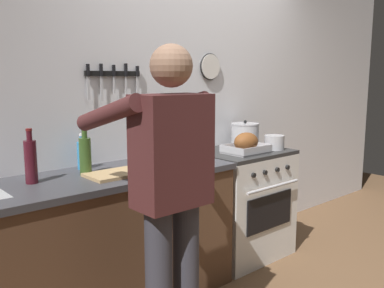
% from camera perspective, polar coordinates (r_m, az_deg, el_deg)
% --- Properties ---
extents(wall_back, '(6.00, 0.13, 2.60)m').
position_cam_1_polar(wall_back, '(3.53, 0.06, 5.89)').
color(wall_back, silver).
rests_on(wall_back, ground).
extents(counter_block, '(2.03, 0.65, 0.90)m').
position_cam_1_polar(counter_block, '(2.75, -14.52, -13.47)').
color(counter_block, brown).
rests_on(counter_block, ground).
extents(stove, '(0.76, 0.67, 0.90)m').
position_cam_1_polar(stove, '(3.58, 6.60, -8.00)').
color(stove, white).
rests_on(stove, ground).
extents(person_cook, '(0.51, 0.63, 1.66)m').
position_cam_1_polar(person_cook, '(2.12, -3.10, -5.87)').
color(person_cook, '#383842').
rests_on(person_cook, ground).
extents(roasting_pan, '(0.35, 0.26, 0.17)m').
position_cam_1_polar(roasting_pan, '(3.36, 7.41, 0.00)').
color(roasting_pan, '#B7B7BC').
rests_on(roasting_pan, stove).
extents(stock_pot, '(0.24, 0.24, 0.23)m').
position_cam_1_polar(stock_pot, '(3.67, 7.26, 1.27)').
color(stock_pot, '#B7B7BC').
rests_on(stock_pot, stove).
extents(saucepan, '(0.17, 0.17, 0.12)m').
position_cam_1_polar(saucepan, '(3.56, 11.20, 0.22)').
color(saucepan, '#B7B7BC').
rests_on(saucepan, stove).
extents(cutting_board, '(0.36, 0.24, 0.02)m').
position_cam_1_polar(cutting_board, '(2.62, -10.29, -4.03)').
color(cutting_board, tan).
rests_on(cutting_board, counter_block).
extents(bottle_cooking_oil, '(0.07, 0.07, 0.28)m').
position_cam_1_polar(bottle_cooking_oil, '(3.11, -0.37, 0.17)').
color(bottle_cooking_oil, gold).
rests_on(bottle_cooking_oil, counter_block).
extents(bottle_olive_oil, '(0.07, 0.07, 0.29)m').
position_cam_1_polar(bottle_olive_oil, '(2.66, -14.40, -1.48)').
color(bottle_olive_oil, '#385623').
rests_on(bottle_olive_oil, counter_block).
extents(bottle_wine_red, '(0.07, 0.07, 0.32)m').
position_cam_1_polar(bottle_wine_red, '(2.54, -21.21, -2.12)').
color(bottle_wine_red, '#47141E').
rests_on(bottle_wine_red, counter_block).
extents(bottle_dish_soap, '(0.07, 0.07, 0.24)m').
position_cam_1_polar(bottle_dish_soap, '(2.83, -14.78, -1.39)').
color(bottle_dish_soap, '#338CCC').
rests_on(bottle_dish_soap, counter_block).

